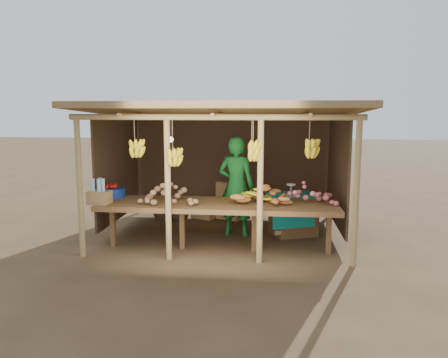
# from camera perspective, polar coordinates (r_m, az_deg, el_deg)

# --- Properties ---
(ground) EXTENTS (60.00, 60.00, 0.00)m
(ground) POSITION_cam_1_polar(r_m,az_deg,el_deg) (8.27, 0.00, -7.21)
(ground) COLOR brown
(ground) RESTS_ON ground
(stall_structure) EXTENTS (4.70, 3.50, 2.43)m
(stall_structure) POSITION_cam_1_polar(r_m,az_deg,el_deg) (7.84, 0.04, 6.08)
(stall_structure) COLOR tan
(stall_structure) RESTS_ON ground
(counter) EXTENTS (3.90, 1.05, 0.80)m
(counter) POSITION_cam_1_polar(r_m,az_deg,el_deg) (7.18, -0.80, -3.60)
(counter) COLOR brown
(counter) RESTS_ON ground
(potato_heap) EXTENTS (1.06, 0.78, 0.36)m
(potato_heap) POSITION_cam_1_polar(r_m,az_deg,el_deg) (7.15, -7.17, -1.72)
(potato_heap) COLOR #8F6C49
(potato_heap) RESTS_ON counter
(sweet_potato_heap) EXTENTS (1.21, 0.85, 0.36)m
(sweet_potato_heap) POSITION_cam_1_polar(r_m,az_deg,el_deg) (7.18, 4.56, -1.66)
(sweet_potato_heap) COLOR #BB7030
(sweet_potato_heap) RESTS_ON counter
(onion_heap) EXTENTS (0.90, 0.55, 0.36)m
(onion_heap) POSITION_cam_1_polar(r_m,az_deg,el_deg) (7.19, 10.92, -1.77)
(onion_heap) COLOR #C96164
(onion_heap) RESTS_ON counter
(banana_pile) EXTENTS (0.58, 0.37, 0.35)m
(banana_pile) POSITION_cam_1_polar(r_m,az_deg,el_deg) (7.18, 4.20, -1.71)
(banana_pile) COLOR yellow
(banana_pile) RESTS_ON counter
(tomato_basin) EXTENTS (0.44, 0.44, 0.23)m
(tomato_basin) POSITION_cam_1_polar(r_m,az_deg,el_deg) (7.89, -14.37, -1.60)
(tomato_basin) COLOR navy
(tomato_basin) RESTS_ON counter
(bottle_box) EXTENTS (0.36, 0.30, 0.42)m
(bottle_box) POSITION_cam_1_polar(r_m,az_deg,el_deg) (7.34, -15.98, -1.90)
(bottle_box) COLOR #9D7746
(bottle_box) RESTS_ON counter
(vendor) EXTENTS (0.74, 0.56, 1.84)m
(vendor) POSITION_cam_1_polar(r_m,az_deg,el_deg) (8.02, 1.59, -0.97)
(vendor) COLOR #186D27
(vendor) RESTS_ON ground
(tarp_crate) EXTENTS (1.03, 0.97, 0.99)m
(tarp_crate) POSITION_cam_1_polar(r_m,az_deg,el_deg) (8.28, 9.02, -4.41)
(tarp_crate) COLOR brown
(tarp_crate) RESTS_ON ground
(carton_stack) EXTENTS (1.17, 0.57, 0.80)m
(carton_stack) POSITION_cam_1_polar(r_m,az_deg,el_deg) (9.33, -0.24, -3.15)
(carton_stack) COLOR #9D7746
(carton_stack) RESTS_ON ground
(burlap_sacks) EXTENTS (0.77, 0.40, 0.55)m
(burlap_sacks) POSITION_cam_1_polar(r_m,az_deg,el_deg) (9.36, -6.93, -3.89)
(burlap_sacks) COLOR #463020
(burlap_sacks) RESTS_ON ground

